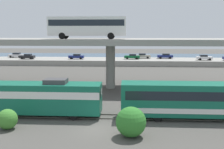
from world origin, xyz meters
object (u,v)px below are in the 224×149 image
Objects in this scene: train_coach_lead at (224,99)px; transit_bus_on_overpass at (87,26)px; train_locomotive at (27,96)px; parked_car_4 at (165,56)px; parked_car_7 at (76,56)px; parked_car_2 at (204,57)px; parked_car_6 at (16,55)px; parked_car_5 at (27,56)px; parked_car_3 at (132,56)px; parked_car_0 at (143,56)px.

transit_bus_on_overpass is at bearing -40.22° from train_coach_lead.
train_locomotive is 57.24m from parked_car_4.
transit_bus_on_overpass is at bearing 103.40° from parked_car_7.
parked_car_4 is (-10.13, 4.17, 0.00)m from parked_car_2.
parked_car_6 is at bearing -10.83° from parked_car_7.
train_locomotive reaches higher than parked_car_4.
parked_car_5 is at bearing 3.34° from parked_car_7.
train_coach_lead reaches higher than parked_car_3.
transit_bus_on_overpass is 44.79m from parked_car_2.
train_coach_lead reaches higher than parked_car_5.
parked_car_6 is at bearing -0.81° from parked_car_4.
train_coach_lead is at bearing 116.77° from parked_car_7.
parked_car_6 is (-5.14, 4.50, 0.00)m from parked_car_5.
train_locomotive is 50.01m from parked_car_7.
transit_bus_on_overpass is 2.69× the size of parked_car_4.
parked_car_7 is (-25.15, 49.87, 0.12)m from train_coach_lead.
parked_car_7 is (-19.11, -3.15, -0.00)m from parked_car_0.
transit_bus_on_overpass is at bearing 78.52° from parked_car_3.
parked_car_4 is at bearing -112.42° from train_locomotive.
transit_bus_on_overpass is 2.74× the size of parked_car_0.
parked_car_2 is (31.96, 48.74, 0.10)m from train_locomotive.
train_coach_lead is 4.98× the size of parked_car_0.
train_locomotive is 3.66× the size of parked_car_3.
parked_car_6 and parked_car_7 have the same top height.
parked_car_0 is (10.58, 38.96, -7.91)m from transit_bus_on_overpass.
parked_car_5 is 0.95× the size of parked_car_7.
train_locomotive is at bearing 0.00° from train_coach_lead.
parked_car_5 is (-39.70, -3.87, -0.00)m from parked_car_4.
parked_car_4 is 1.08× the size of parked_car_5.
train_coach_lead is 23.21m from transit_bus_on_overpass.
transit_bus_on_overpass reaches higher than parked_car_5.
parked_car_5 is (-17.87, 49.04, 0.10)m from train_locomotive.
parked_car_3 is at bearing -101.48° from transit_bus_on_overpass.
parked_car_6 is at bearing -54.90° from transit_bus_on_overpass.
parked_car_7 is (-8.53, 35.81, -7.92)m from transit_bus_on_overpass.
parked_car_2 is (10.60, 48.74, 0.12)m from train_coach_lead.
parked_car_5 is at bearing 2.94° from parked_car_3.
parked_car_2 is 1.02× the size of parked_car_5.
train_locomotive is 21.37m from train_coach_lead.
train_locomotive is 3.80× the size of parked_car_2.
train_locomotive reaches higher than parked_car_2.
train_locomotive reaches higher than parked_car_5.
train_coach_lead is at bearing 89.50° from parked_car_4.
parked_car_6 is (-44.84, 0.63, -0.00)m from parked_car_4.
parked_car_4 and parked_car_7 have the same top height.
parked_car_4 is at bearing -113.74° from transit_bus_on_overpass.
parked_car_7 is (19.22, -3.68, -0.00)m from parked_car_6.
train_locomotive is at bearing 67.58° from parked_car_4.
parked_car_3 and parked_car_5 have the same top height.
parked_car_3 is at bearing -79.69° from train_coach_lead.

